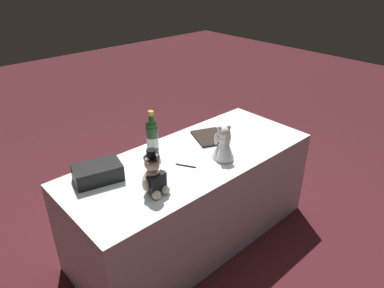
# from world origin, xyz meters

# --- Properties ---
(ground_plane) EXTENTS (12.00, 12.00, 0.00)m
(ground_plane) POSITION_xyz_m (0.00, 0.00, 0.00)
(ground_plane) COLOR #47191E
(reception_table) EXTENTS (1.80, 0.74, 0.70)m
(reception_table) POSITION_xyz_m (0.00, 0.00, 0.35)
(reception_table) COLOR white
(reception_table) RESTS_ON ground_plane
(teddy_bear_groom) EXTENTS (0.17, 0.15, 0.28)m
(teddy_bear_groom) POSITION_xyz_m (-0.44, -0.16, 0.81)
(teddy_bear_groom) COLOR beige
(teddy_bear_groom) RESTS_ON reception_table
(teddy_bear_bride) EXTENTS (0.19, 0.21, 0.24)m
(teddy_bear_bride) POSITION_xyz_m (0.14, -0.16, 0.81)
(teddy_bear_bride) COLOR white
(teddy_bear_bride) RESTS_ON reception_table
(champagne_bottle) EXTENTS (0.08, 0.08, 0.32)m
(champagne_bottle) POSITION_xyz_m (-0.17, 0.22, 0.84)
(champagne_bottle) COLOR #1F431F
(champagne_bottle) RESTS_ON reception_table
(signing_pen) EXTENTS (0.08, 0.13, 0.01)m
(signing_pen) POSITION_xyz_m (-0.11, -0.06, 0.71)
(signing_pen) COLOR black
(signing_pen) RESTS_ON reception_table
(gift_case_black) EXTENTS (0.32, 0.24, 0.10)m
(gift_case_black) POSITION_xyz_m (-0.61, 0.18, 0.76)
(gift_case_black) COLOR black
(gift_case_black) RESTS_ON reception_table
(guestbook) EXTENTS (0.30, 0.33, 0.02)m
(guestbook) POSITION_xyz_m (0.29, 0.12, 0.71)
(guestbook) COLOR black
(guestbook) RESTS_ON reception_table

